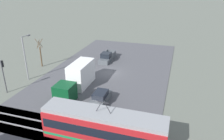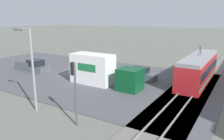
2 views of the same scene
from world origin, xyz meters
The scene contains 9 objects.
ground_plane centered at (0.00, 0.00, 0.00)m, with size 320.00×320.00×0.00m, color #60665B.
road_surface centered at (0.00, 0.00, 0.04)m, with size 20.53×40.43×0.08m.
rail_bed centered at (0.00, 16.60, 0.05)m, with size 65.94×4.40×0.22m.
light_rail_tram centered at (-4.96, 16.60, 1.71)m, with size 12.43×2.73×4.49m.
box_truck centered at (2.54, 6.92, 1.76)m, with size 2.45×9.07×3.64m.
pickup_truck centered at (2.25, -5.92, 0.76)m, with size 1.96×5.86×1.80m.
sedan_car_0 centered at (-2.11, 9.82, 0.74)m, with size 1.86×4.40×1.60m.
traffic_light_pole centered at (11.93, 11.09, 3.20)m, with size 0.28×0.47×4.90m.
street_lamp_near_crossing centered at (11.81, 6.21, 4.22)m, with size 0.36×1.95×7.21m.
Camera 2 is at (23.42, 21.47, 8.03)m, focal length 35.00 mm.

